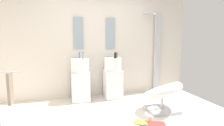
% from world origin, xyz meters
% --- Properties ---
extents(ground_plane, '(4.80, 3.60, 0.04)m').
position_xyz_m(ground_plane, '(0.00, 0.00, -0.02)').
color(ground_plane, silver).
extents(rear_partition, '(4.80, 0.10, 2.60)m').
position_xyz_m(rear_partition, '(0.00, 1.65, 1.30)').
color(rear_partition, beige).
rests_on(rear_partition, ground_plane).
extents(pedestal_sink_left, '(0.40, 0.40, 1.06)m').
position_xyz_m(pedestal_sink_left, '(-0.38, 1.34, 0.48)').
color(pedestal_sink_left, white).
rests_on(pedestal_sink_left, ground_plane).
extents(pedestal_sink_right, '(0.40, 0.40, 1.06)m').
position_xyz_m(pedestal_sink_right, '(0.38, 1.34, 0.48)').
color(pedestal_sink_right, white).
rests_on(pedestal_sink_right, ground_plane).
extents(vanity_mirror_left, '(0.22, 0.03, 0.74)m').
position_xyz_m(vanity_mirror_left, '(-0.38, 1.58, 1.53)').
color(vanity_mirror_left, '#8C9EA8').
extents(vanity_mirror_right, '(0.22, 0.03, 0.74)m').
position_xyz_m(vanity_mirror_right, '(0.38, 1.58, 1.53)').
color(vanity_mirror_right, '#8C9EA8').
extents(shower_column, '(0.49, 0.24, 2.05)m').
position_xyz_m(shower_column, '(1.61, 1.53, 1.08)').
color(shower_column, '#B7BABF').
rests_on(shower_column, ground_plane).
extents(lounge_chair, '(1.09, 1.09, 0.65)m').
position_xyz_m(lounge_chair, '(1.09, 0.28, 0.35)').
color(lounge_chair, '#B7BABF').
rests_on(lounge_chair, ground_plane).
extents(towel_rack, '(0.37, 0.22, 0.95)m').
position_xyz_m(towel_rack, '(-1.57, 0.29, 0.63)').
color(towel_rack, '#B7BABF').
rests_on(towel_rack, ground_plane).
extents(area_rug, '(1.18, 0.87, 0.01)m').
position_xyz_m(area_rug, '(0.54, -0.22, 0.01)').
color(area_rug, white).
rests_on(area_rug, ground_plane).
extents(magazine_red, '(0.33, 0.30, 0.03)m').
position_xyz_m(magazine_red, '(0.68, -0.26, 0.03)').
color(magazine_red, '#B73838').
rests_on(magazine_red, area_rug).
extents(magazine_ochre, '(0.31, 0.30, 0.02)m').
position_xyz_m(magazine_ochre, '(0.49, -0.11, 0.02)').
color(magazine_ochre, gold).
rests_on(magazine_ochre, area_rug).
extents(coffee_mug, '(0.09, 0.09, 0.11)m').
position_xyz_m(coffee_mug, '(0.64, -0.10, 0.06)').
color(coffee_mug, white).
rests_on(coffee_mug, area_rug).
extents(soap_bottle_grey, '(0.05, 0.05, 0.16)m').
position_xyz_m(soap_bottle_grey, '(-0.32, 1.24, 1.03)').
color(soap_bottle_grey, '#99999E').
rests_on(soap_bottle_grey, pedestal_sink_left).
extents(soap_bottle_black, '(0.06, 0.06, 0.14)m').
position_xyz_m(soap_bottle_black, '(0.41, 1.24, 1.03)').
color(soap_bottle_black, black).
rests_on(soap_bottle_black, pedestal_sink_right).
extents(soap_bottle_blue, '(0.04, 0.04, 0.15)m').
position_xyz_m(soap_bottle_blue, '(-0.38, 1.44, 1.03)').
color(soap_bottle_blue, '#4C72B7').
rests_on(soap_bottle_blue, pedestal_sink_left).
extents(soap_bottle_green, '(0.04, 0.04, 0.12)m').
position_xyz_m(soap_bottle_green, '(0.49, 1.35, 1.02)').
color(soap_bottle_green, '#59996B').
rests_on(soap_bottle_green, pedestal_sink_right).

